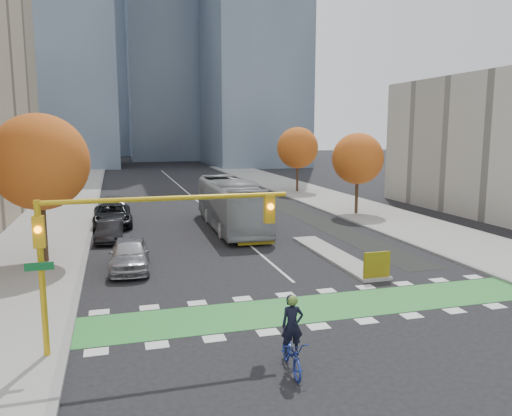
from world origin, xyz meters
TOP-DOWN VIEW (x-y plane):
  - ground at (0.00, 0.00)m, footprint 300.00×300.00m
  - sidewalk_west at (-13.50, 20.00)m, footprint 7.00×120.00m
  - sidewalk_east at (13.50, 20.00)m, footprint 7.00×120.00m
  - curb_west at (-10.00, 20.00)m, footprint 0.30×120.00m
  - curb_east at (10.00, 20.00)m, footprint 0.30×120.00m
  - bike_crossing at (0.00, 1.50)m, footprint 20.00×3.00m
  - centre_line at (0.00, 40.00)m, footprint 0.15×70.00m
  - bike_lane_paint at (7.50, 30.00)m, footprint 2.50×50.00m
  - median_island at (4.00, 9.00)m, footprint 1.60×10.00m
  - hazard_board at (4.00, 4.20)m, footprint 1.40×0.12m
  - tower_ne at (20.00, 85.00)m, footprint 18.00×24.00m
  - tower_far at (-4.00, 140.00)m, footprint 26.00×26.00m
  - tree_west at (-12.00, 12.00)m, footprint 5.20×5.20m
  - tree_east_near at (12.00, 22.00)m, footprint 4.40×4.40m
  - tree_east_far at (12.50, 38.00)m, footprint 4.80×4.80m
  - traffic_signal_west at (-7.93, -0.51)m, footprint 8.53×0.56m
  - cyclist at (-3.17, -3.42)m, footprint 0.92×2.15m
  - bus at (0.11, 19.00)m, footprint 3.44×13.29m
  - parked_car_a at (-7.58, 9.50)m, footprint 2.32×5.14m
  - parked_car_b at (-8.68, 16.89)m, footprint 1.90×4.28m
  - parked_car_c at (-8.18, 27.39)m, footprint 2.37×5.03m
  - parked_car_d at (-8.46, 22.39)m, footprint 2.87×6.12m

SIDE VIEW (x-z plane):
  - ground at x=0.00m, z-range 0.00..0.00m
  - centre_line at x=0.00m, z-range 0.00..0.01m
  - bike_lane_paint at x=7.50m, z-range 0.00..0.01m
  - bike_crossing at x=0.00m, z-range 0.00..0.01m
  - sidewalk_west at x=-13.50m, z-range 0.00..0.15m
  - sidewalk_east at x=13.50m, z-range 0.00..0.15m
  - curb_west at x=-10.00m, z-range -0.01..0.15m
  - curb_east at x=10.00m, z-range -0.01..0.15m
  - median_island at x=4.00m, z-range 0.00..0.16m
  - parked_car_b at x=-8.68m, z-range 0.00..1.37m
  - parked_car_c at x=-8.18m, z-range 0.00..1.42m
  - hazard_board at x=4.00m, z-range 0.15..1.45m
  - cyclist at x=-3.17m, z-range -0.40..2.02m
  - parked_car_d at x=-8.46m, z-range 0.00..1.69m
  - parked_car_a at x=-7.58m, z-range 0.00..1.71m
  - bus at x=0.11m, z-range 0.00..3.68m
  - traffic_signal_west at x=-7.93m, z-range 1.43..6.63m
  - tree_east_near at x=12.00m, z-range 1.33..8.40m
  - tree_east_far at x=12.50m, z-range 1.42..9.07m
  - tree_west at x=-12.00m, z-range 1.50..9.73m
  - tower_ne at x=20.00m, z-range 0.00..60.00m
  - tower_far at x=-4.00m, z-range 0.00..80.00m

